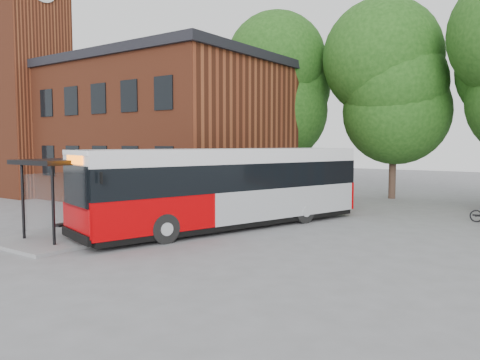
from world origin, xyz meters
The scene contains 7 objects.
ground centered at (0.00, 0.00, 0.00)m, with size 100.00×100.00×0.00m, color slate.
station_building centered at (-13.00, 9.00, 4.25)m, with size 18.40×10.40×8.50m, color brown, non-canonical shape.
clock_tower centered at (-19.00, 5.00, 9.10)m, with size 5.20×5.20×18.20m, color brown, non-canonical shape.
bus_shelter centered at (-4.50, -1.00, 1.45)m, with size 3.60×7.00×2.90m, color black, non-canonical shape.
tree_0 centered at (-6.00, 16.00, 5.50)m, with size 7.92×7.92×11.00m, color #194211, non-canonical shape.
tree_1 centered at (1.00, 17.00, 5.20)m, with size 7.92×7.92×10.40m, color #194211, non-canonical shape.
city_bus centered at (-1.24, 3.08, 1.60)m, with size 2.69×12.62×3.21m, color #C10003, non-canonical shape.
Camera 1 is at (10.07, -12.10, 3.42)m, focal length 35.00 mm.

